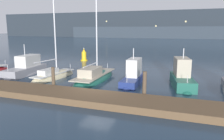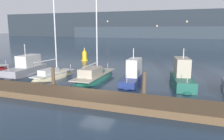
% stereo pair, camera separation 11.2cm
% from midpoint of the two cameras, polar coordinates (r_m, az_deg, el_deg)
% --- Properties ---
extents(ground_plane, '(400.00, 400.00, 0.00)m').
position_cam_midpoint_polar(ground_plane, '(17.26, -3.91, -5.84)').
color(ground_plane, '#1E3347').
extents(dock, '(43.82, 2.80, 0.45)m').
position_cam_midpoint_polar(dock, '(15.41, -7.00, -7.06)').
color(dock, brown).
rests_on(dock, ground).
extents(mooring_pile_2, '(0.28, 0.28, 1.86)m').
position_cam_midpoint_polar(mooring_pile_2, '(18.47, -15.24, -2.12)').
color(mooring_pile_2, '#4C3D2D').
rests_on(mooring_pile_2, ground).
extents(mooring_pile_3, '(0.28, 0.28, 1.99)m').
position_cam_midpoint_polar(mooring_pile_3, '(15.53, 8.27, -4.00)').
color(mooring_pile_3, '#4C3D2D').
rests_on(mooring_pile_3, ground).
extents(motorboat_berth_3, '(2.52, 6.33, 3.89)m').
position_cam_midpoint_polar(motorboat_berth_3, '(25.84, -21.69, -0.22)').
color(motorboat_berth_3, gray).
rests_on(motorboat_berth_3, ground).
extents(sailboat_berth_4, '(2.20, 6.39, 8.53)m').
position_cam_midpoint_polar(sailboat_berth_4, '(22.85, -15.17, -1.87)').
color(sailboat_berth_4, beige).
rests_on(sailboat_berth_4, ground).
extents(sailboat_berth_5, '(2.53, 8.26, 9.93)m').
position_cam_midpoint_polar(sailboat_berth_5, '(21.51, -4.79, -2.20)').
color(sailboat_berth_5, '#195647').
rests_on(sailboat_berth_5, ground).
extents(motorboat_berth_6, '(1.63, 5.32, 3.80)m').
position_cam_midpoint_polar(motorboat_berth_6, '(20.11, 5.36, -2.35)').
color(motorboat_berth_6, navy).
rests_on(motorboat_berth_6, ground).
extents(motorboat_berth_7, '(2.70, 5.68, 3.82)m').
position_cam_midpoint_polar(motorboat_berth_7, '(19.98, 17.63, -2.65)').
color(motorboat_berth_7, '#195647').
rests_on(motorboat_berth_7, ground).
extents(channel_buoy, '(1.08, 1.08, 2.02)m').
position_cam_midpoint_polar(channel_buoy, '(34.60, -7.42, 3.68)').
color(channel_buoy, gold).
rests_on(channel_buoy, ground).
extents(hillside_backdrop, '(240.00, 23.00, 15.36)m').
position_cam_midpoint_polar(hillside_backdrop, '(133.75, 17.67, 11.06)').
color(hillside_backdrop, '#232B33').
rests_on(hillside_backdrop, ground).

